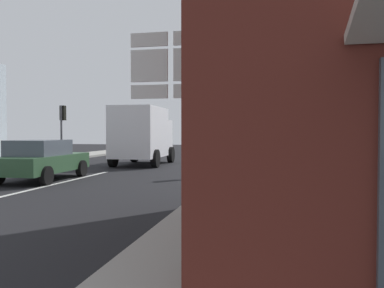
{
  "coord_description": "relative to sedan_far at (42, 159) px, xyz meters",
  "views": [
    {
      "loc": [
        7.22,
        -4.28,
        1.75
      ],
      "look_at": [
        3.98,
        11.31,
        1.28
      ],
      "focal_mm": 37.35,
      "sensor_mm": 36.0,
      "label": 1
    }
  ],
  "objects": [
    {
      "name": "ground_plane",
      "position": [
        1.06,
        1.24,
        -0.76
      ],
      "size": [
        80.0,
        80.0,
        0.0
      ],
      "primitive_type": "plane",
      "color": "black"
    },
    {
      "name": "sidewalk_right",
      "position": [
        7.53,
        -0.76,
        -0.69
      ],
      "size": [
        2.53,
        44.0,
        0.14
      ],
      "primitive_type": "cube",
      "color": "gray",
      "rests_on": "ground"
    },
    {
      "name": "lane_centre_stripe",
      "position": [
        1.06,
        -2.76,
        -0.75
      ],
      "size": [
        0.16,
        12.0,
        0.01
      ],
      "primitive_type": "cube",
      "color": "silver",
      "rests_on": "ground"
    },
    {
      "name": "sedan_far",
      "position": [
        0.0,
        0.0,
        0.0
      ],
      "size": [
        2.12,
        4.28,
        1.47
      ],
      "color": "#2D5133",
      "rests_on": "ground"
    },
    {
      "name": "delivery_truck",
      "position": [
        1.37,
        7.25,
        0.89
      ],
      "size": [
        2.61,
        5.07,
        3.05
      ],
      "color": "silver",
      "rests_on": "ground"
    },
    {
      "name": "route_sign_post",
      "position": [
        7.24,
        -8.03,
        1.24
      ],
      "size": [
        1.66,
        0.14,
        3.2
      ],
      "color": "brown",
      "rests_on": "ground"
    },
    {
      "name": "traffic_light_near_right",
      "position": [
        6.57,
        3.14,
        1.94
      ],
      "size": [
        0.3,
        0.49,
        3.65
      ],
      "color": "#47474C",
      "rests_on": "ground"
    },
    {
      "name": "traffic_light_far_right",
      "position": [
        6.57,
        8.52,
        1.87
      ],
      "size": [
        0.3,
        0.49,
        3.56
      ],
      "color": "#47474C",
      "rests_on": "ground"
    },
    {
      "name": "traffic_light_far_left",
      "position": [
        -4.45,
        9.26,
        1.74
      ],
      "size": [
        0.3,
        0.49,
        3.38
      ],
      "color": "#47474C",
      "rests_on": "ground"
    }
  ]
}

